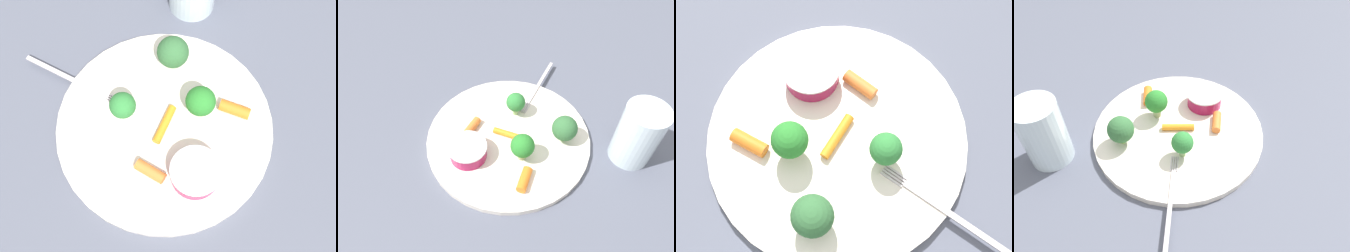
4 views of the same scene
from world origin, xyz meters
TOP-DOWN VIEW (x-y plane):
  - ground_plane at (0.00, 0.00)m, footprint 2.40×2.40m
  - plate at (0.00, 0.00)m, footprint 0.30×0.30m
  - sauce_cup at (0.04, -0.07)m, footprint 0.07×0.07m
  - broccoli_floret_0 at (0.05, 0.02)m, footprint 0.04×0.04m
  - broccoli_floret_1 at (-0.05, 0.02)m, footprint 0.04×0.04m
  - broccoli_floret_2 at (0.02, 0.10)m, footprint 0.05×0.05m
  - carrot_stick_0 at (-0.00, 0.00)m, footprint 0.04×0.06m
  - carrot_stick_1 at (0.10, 0.01)m, footprint 0.05×0.03m
  - carrot_stick_2 at (-0.02, -0.07)m, footprint 0.04×0.04m
  - fork at (-0.12, 0.07)m, footprint 0.14×0.09m
  - drinking_glass at (0.06, 0.21)m, footprint 0.07×0.07m

SIDE VIEW (x-z plane):
  - ground_plane at x=0.00m, z-range 0.00..0.00m
  - plate at x=0.00m, z-range 0.00..0.01m
  - fork at x=-0.12m, z-range 0.01..0.01m
  - carrot_stick_0 at x=0.00m, z-range 0.01..0.02m
  - carrot_stick_2 at x=-0.02m, z-range 0.01..0.03m
  - carrot_stick_1 at x=0.10m, z-range 0.01..0.03m
  - sauce_cup at x=0.04m, z-range 0.01..0.04m
  - broccoli_floret_1 at x=-0.05m, z-range 0.02..0.07m
  - broccoli_floret_2 at x=0.02m, z-range 0.02..0.07m
  - broccoli_floret_0 at x=0.05m, z-range 0.02..0.07m
  - drinking_glass at x=0.06m, z-range 0.00..0.12m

